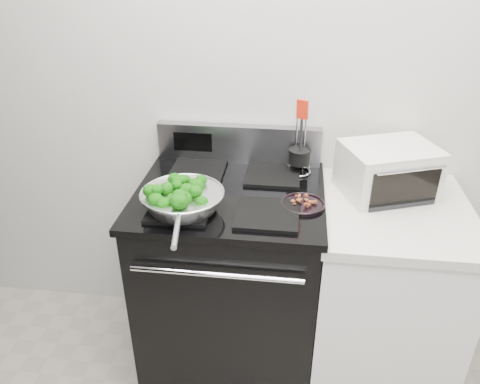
% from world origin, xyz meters
% --- Properties ---
extents(back_wall, '(4.00, 0.02, 2.70)m').
position_xyz_m(back_wall, '(0.00, 1.75, 1.35)').
color(back_wall, '#B6B4AC').
rests_on(back_wall, ground).
extents(gas_range, '(0.79, 0.69, 1.13)m').
position_xyz_m(gas_range, '(-0.30, 1.41, 0.49)').
color(gas_range, black).
rests_on(gas_range, floor).
extents(counter, '(0.62, 0.68, 0.92)m').
position_xyz_m(counter, '(0.39, 1.41, 0.46)').
color(counter, white).
rests_on(counter, floor).
extents(skillet, '(0.33, 0.52, 0.07)m').
position_xyz_m(skillet, '(-0.46, 1.24, 1.00)').
color(skillet, silver).
rests_on(skillet, gas_range).
extents(broccoli_pile, '(0.26, 0.26, 0.09)m').
position_xyz_m(broccoli_pile, '(-0.46, 1.24, 1.02)').
color(broccoli_pile, '#063304').
rests_on(broccoli_pile, skillet).
extents(bacon_plate, '(0.17, 0.17, 0.04)m').
position_xyz_m(bacon_plate, '(0.00, 1.33, 0.97)').
color(bacon_plate, black).
rests_on(bacon_plate, gas_range).
extents(utensil_holder, '(0.11, 0.11, 0.34)m').
position_xyz_m(utensil_holder, '(-0.02, 1.63, 1.01)').
color(utensil_holder, silver).
rests_on(utensil_holder, gas_range).
extents(toaster_oven, '(0.44, 0.39, 0.21)m').
position_xyz_m(toaster_oven, '(0.35, 1.54, 1.03)').
color(toaster_oven, silver).
rests_on(toaster_oven, counter).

